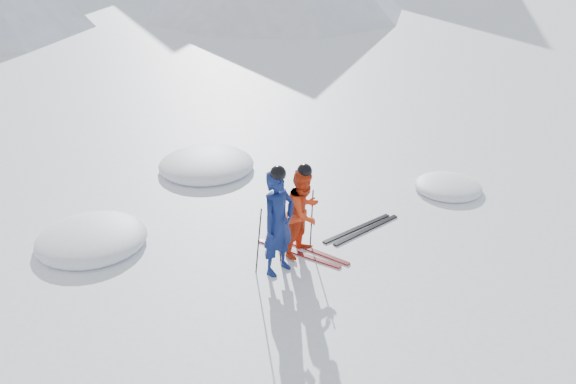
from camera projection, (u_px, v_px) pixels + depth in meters
ground at (379, 227)px, 11.74m from camera, size 160.00×160.00×0.00m
skier_blue at (278, 223)px, 10.00m from camera, size 0.74×0.56×1.84m
skier_red at (304, 212)px, 10.58m from camera, size 0.94×0.83×1.61m
pole_blue_left at (259, 241)px, 10.08m from camera, size 0.12×0.09×1.23m
pole_blue_right at (282, 229)px, 10.45m from camera, size 0.12×0.07×1.23m
pole_red_left at (282, 225)px, 10.72m from camera, size 0.11×0.09×1.07m
pole_red_right at (312, 218)px, 10.97m from camera, size 0.11×0.08×1.07m
ski_worn_left at (298, 253)px, 10.87m from camera, size 0.68×1.62×0.03m
ski_worn_right at (309, 249)px, 11.00m from camera, size 0.57×1.66×0.03m
ski_loose_a at (357, 228)px, 11.67m from camera, size 1.70×0.14×0.03m
ski_loose_b at (366, 230)px, 11.62m from camera, size 1.70×0.20×0.03m
snow_lumps at (204, 195)px, 12.96m from camera, size 8.74×5.95×0.49m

